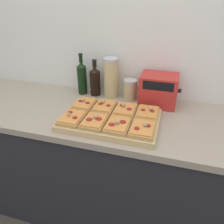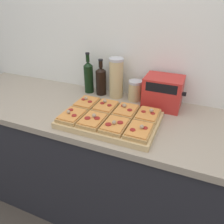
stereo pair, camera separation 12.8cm
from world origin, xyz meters
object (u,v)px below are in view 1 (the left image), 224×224
object	(u,v)px
cutting_board	(111,120)
grain_jar_tall	(111,78)
grain_jar_short	(130,89)
olive_oil_bottle	(82,78)
wine_bottle	(95,81)
toaster_oven	(159,90)

from	to	relation	value
cutting_board	grain_jar_tall	world-z (taller)	grain_jar_tall
grain_jar_tall	grain_jar_short	distance (m)	0.16
olive_oil_bottle	grain_jar_short	world-z (taller)	olive_oil_bottle
wine_bottle	grain_jar_tall	distance (m)	0.12
olive_oil_bottle	wine_bottle	xyz separation A→B (m)	(0.10, 0.00, -0.01)
olive_oil_bottle	wine_bottle	distance (m)	0.10
olive_oil_bottle	wine_bottle	size ratio (longest dim) A/B	1.14
grain_jar_short	toaster_oven	bearing A→B (deg)	-8.27
grain_jar_short	toaster_oven	world-z (taller)	toaster_oven
grain_jar_short	grain_jar_tall	bearing A→B (deg)	180.00
cutting_board	grain_jar_tall	distance (m)	0.38
wine_bottle	grain_jar_short	world-z (taller)	wine_bottle
toaster_oven	grain_jar_tall	bearing A→B (deg)	175.11
cutting_board	grain_jar_short	xyz separation A→B (m)	(0.04, 0.34, 0.06)
olive_oil_bottle	toaster_oven	bearing A→B (deg)	-2.97
olive_oil_bottle	grain_jar_tall	world-z (taller)	olive_oil_bottle
wine_bottle	toaster_oven	size ratio (longest dim) A/B	1.00
wine_bottle	grain_jar_short	bearing A→B (deg)	-0.00
cutting_board	wine_bottle	world-z (taller)	wine_bottle
olive_oil_bottle	grain_jar_short	size ratio (longest dim) A/B	2.10
olive_oil_bottle	toaster_oven	xyz separation A→B (m)	(0.56, -0.03, -0.02)
wine_bottle	olive_oil_bottle	bearing A→B (deg)	-180.00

